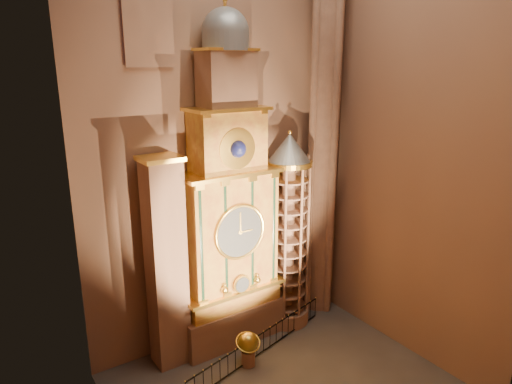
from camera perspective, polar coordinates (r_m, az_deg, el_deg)
wall_back at (r=22.39m, az=-4.95°, el=7.87°), size 22.00×0.00×22.00m
wall_left at (r=14.23m, az=-17.74°, el=2.58°), size 0.00×22.00×22.00m
wall_right at (r=22.49m, az=18.95°, el=7.12°), size 0.00×22.00×22.00m
astronomical_clock at (r=22.53m, az=-3.39°, el=-3.37°), size 5.60×2.41×16.70m
portrait_tower at (r=21.71m, az=-11.16°, el=-8.78°), size 1.80×1.60×10.20m
stair_turret at (r=24.68m, az=4.00°, el=-5.13°), size 2.50×2.50×10.80m
gothic_pier at (r=25.16m, az=8.54°, el=8.63°), size 2.04×2.04×22.00m
stained_glass_window at (r=20.87m, az=-13.50°, el=22.10°), size 2.20×0.14×5.20m
celestial_globe at (r=23.00m, az=-0.99°, el=-18.68°), size 1.38×1.33×1.75m
iron_railing at (r=23.88m, az=0.53°, el=-18.47°), size 9.25×2.31×1.14m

